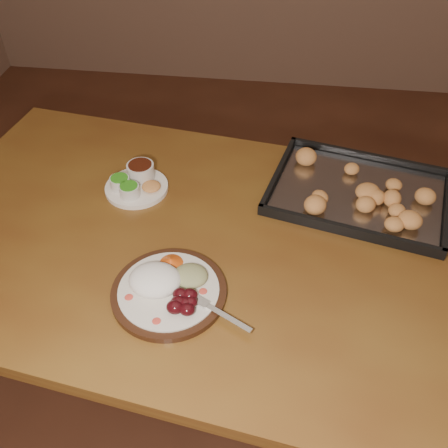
# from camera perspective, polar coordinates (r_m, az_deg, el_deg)

# --- Properties ---
(ground) EXTENTS (4.00, 4.00, 0.00)m
(ground) POSITION_cam_1_polar(r_m,az_deg,el_deg) (2.00, 5.52, -11.44)
(ground) COLOR brown
(ground) RESTS_ON ground
(dining_table) EXTENTS (1.61, 1.10, 0.75)m
(dining_table) POSITION_cam_1_polar(r_m,az_deg,el_deg) (1.31, -2.01, -4.63)
(dining_table) COLOR brown
(dining_table) RESTS_ON ground
(dinner_plate) EXTENTS (0.32, 0.26, 0.06)m
(dinner_plate) POSITION_cam_1_polar(r_m,az_deg,el_deg) (1.11, -6.41, -7.19)
(dinner_plate) COLOR black
(dinner_plate) RESTS_ON dining_table
(condiment_saucer) EXTENTS (0.17, 0.17, 0.06)m
(condiment_saucer) POSITION_cam_1_polar(r_m,az_deg,el_deg) (1.39, -10.03, 4.71)
(condiment_saucer) COLOR white
(condiment_saucer) RESTS_ON dining_table
(baking_tray) EXTENTS (0.53, 0.44, 0.05)m
(baking_tray) POSITION_cam_1_polar(r_m,az_deg,el_deg) (1.40, 15.15, 3.67)
(baking_tray) COLOR black
(baking_tray) RESTS_ON dining_table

